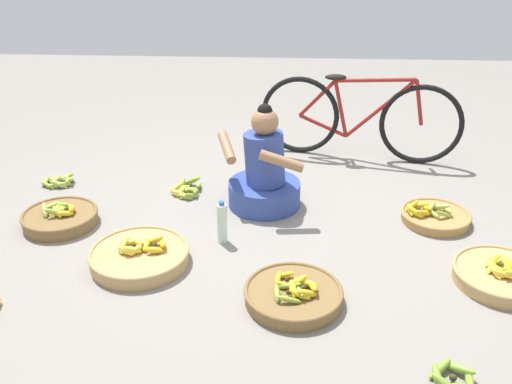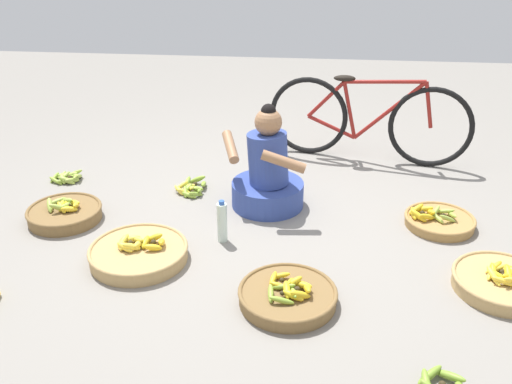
% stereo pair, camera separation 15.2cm
% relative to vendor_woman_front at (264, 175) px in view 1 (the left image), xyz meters
% --- Properties ---
extents(ground_plane, '(10.00, 10.00, 0.00)m').
position_rel_vendor_woman_front_xyz_m(ground_plane, '(-0.03, -0.30, -0.24)').
color(ground_plane, gray).
extents(vendor_woman_front, '(0.63, 0.52, 0.77)m').
position_rel_vendor_woman_front_xyz_m(vendor_woman_front, '(0.00, 0.00, 0.00)').
color(vendor_woman_front, '#334793').
rests_on(vendor_woman_front, ground).
extents(bicycle_leaning, '(1.68, 0.36, 0.73)m').
position_rel_vendor_woman_front_xyz_m(bicycle_leaning, '(0.76, 0.95, 0.12)').
color(bicycle_leaning, black).
rests_on(bicycle_leaning, ground).
extents(banana_basket_near_bicycle, '(0.51, 0.51, 0.16)m').
position_rel_vendor_woman_front_xyz_m(banana_basket_near_bicycle, '(-1.38, -0.36, -0.19)').
color(banana_basket_near_bicycle, brown).
rests_on(banana_basket_near_bicycle, ground).
extents(banana_basket_near_vendor, '(0.47, 0.47, 0.14)m').
position_rel_vendor_woman_front_xyz_m(banana_basket_near_vendor, '(1.19, -0.18, -0.20)').
color(banana_basket_near_vendor, '#A87F47').
rests_on(banana_basket_near_vendor, ground).
extents(banana_basket_back_left, '(0.55, 0.55, 0.15)m').
position_rel_vendor_woman_front_xyz_m(banana_basket_back_left, '(0.21, -1.13, -0.19)').
color(banana_basket_back_left, brown).
rests_on(banana_basket_back_left, ground).
extents(banana_basket_back_center, '(0.61, 0.61, 0.16)m').
position_rel_vendor_woman_front_xyz_m(banana_basket_back_center, '(-0.72, -0.80, -0.19)').
color(banana_basket_back_center, tan).
rests_on(banana_basket_back_center, ground).
extents(banana_basket_mid_right, '(0.56, 0.56, 0.16)m').
position_rel_vendor_woman_front_xyz_m(banana_basket_mid_right, '(1.41, -0.88, -0.19)').
color(banana_basket_mid_right, tan).
rests_on(banana_basket_mid_right, ground).
extents(loose_bananas_front_left, '(0.24, 0.24, 0.09)m').
position_rel_vendor_woman_front_xyz_m(loose_bananas_front_left, '(0.93, -1.69, -0.21)').
color(loose_bananas_front_left, olive).
rests_on(loose_bananas_front_left, ground).
extents(loose_bananas_front_center, '(0.27, 0.21, 0.09)m').
position_rel_vendor_woman_front_xyz_m(loose_bananas_front_center, '(-1.61, 0.25, -0.21)').
color(loose_bananas_front_center, '#9EB747').
rests_on(loose_bananas_front_center, ground).
extents(loose_bananas_front_right, '(0.25, 0.31, 0.10)m').
position_rel_vendor_woman_front_xyz_m(loose_bananas_front_right, '(-0.59, 0.17, -0.21)').
color(loose_bananas_front_right, yellow).
rests_on(loose_bananas_front_right, ground).
extents(water_bottle, '(0.07, 0.07, 0.29)m').
position_rel_vendor_woman_front_xyz_m(water_bottle, '(-0.24, -0.53, -0.11)').
color(water_bottle, silver).
rests_on(water_bottle, ground).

